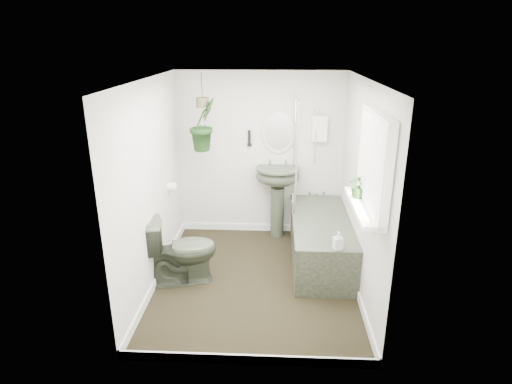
{
  "coord_description": "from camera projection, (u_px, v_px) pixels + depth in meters",
  "views": [
    {
      "loc": [
        0.22,
        -4.39,
        2.68
      ],
      "look_at": [
        0.0,
        0.15,
        1.05
      ],
      "focal_mm": 30.0,
      "sensor_mm": 36.0,
      "label": 1
    }
  ],
  "objects": [
    {
      "name": "skirting",
      "position": [
        255.0,
        276.0,
        5.03
      ],
      "size": [
        2.3,
        2.8,
        0.1
      ],
      "primitive_type": "cube",
      "color": "white",
      "rests_on": "floor"
    },
    {
      "name": "soap_bottle",
      "position": [
        338.0,
        241.0,
        4.51
      ],
      "size": [
        0.11,
        0.11,
        0.2
      ],
      "primitive_type": "imported",
      "rotation": [
        0.0,
        0.0,
        0.27
      ],
      "color": "black",
      "rests_on": "bathtub"
    },
    {
      "name": "window_blinds",
      "position": [
        369.0,
        163.0,
        3.79
      ],
      "size": [
        0.01,
        0.86,
        0.76
      ],
      "primitive_type": "cube",
      "color": "white",
      "rests_on": "wall_right"
    },
    {
      "name": "toilet_roll_holder",
      "position": [
        172.0,
        187.0,
        5.45
      ],
      "size": [
        0.11,
        0.11,
        0.11
      ],
      "primitive_type": "cylinder",
      "rotation": [
        0.0,
        1.57,
        0.0
      ],
      "color": "white",
      "rests_on": "wall_left"
    },
    {
      "name": "sill_plant",
      "position": [
        359.0,
        186.0,
        4.06
      ],
      "size": [
        0.23,
        0.2,
        0.24
      ],
      "primitive_type": "imported",
      "rotation": [
        0.0,
        0.0,
        -0.09
      ],
      "color": "black",
      "rests_on": "window_sill"
    },
    {
      "name": "wall_left",
      "position": [
        150.0,
        186.0,
        4.71
      ],
      "size": [
        0.02,
        2.8,
        2.3
      ],
      "primitive_type": "cube",
      "color": "silver",
      "rests_on": "ground"
    },
    {
      "name": "ceiling",
      "position": [
        255.0,
        78.0,
        4.27
      ],
      "size": [
        2.3,
        2.8,
        0.02
      ],
      "primitive_type": "cube",
      "color": "white",
      "rests_on": "ground"
    },
    {
      "name": "bathtub",
      "position": [
        321.0,
        240.0,
        5.38
      ],
      "size": [
        0.72,
        1.72,
        0.58
      ],
      "primitive_type": null,
      "color": "#3A4131",
      "rests_on": "floor"
    },
    {
      "name": "wall_right",
      "position": [
        363.0,
        190.0,
        4.61
      ],
      "size": [
        0.02,
        2.8,
        2.3
      ],
      "primitive_type": "cube",
      "color": "silver",
      "rests_on": "ground"
    },
    {
      "name": "toilet",
      "position": [
        181.0,
        250.0,
        4.9
      ],
      "size": [
        0.88,
        0.63,
        0.8
      ],
      "primitive_type": "imported",
      "rotation": [
        0.0,
        0.0,
        1.82
      ],
      "color": "#3A4131",
      "rests_on": "floor"
    },
    {
      "name": "oval_mirror",
      "position": [
        279.0,
        131.0,
        5.82
      ],
      "size": [
        0.46,
        0.03,
        0.62
      ],
      "primitive_type": "ellipsoid",
      "color": "beige",
      "rests_on": "wall_back"
    },
    {
      "name": "pedestal_sink",
      "position": [
        277.0,
        202.0,
        6.03
      ],
      "size": [
        0.62,
        0.53,
        1.03
      ],
      "primitive_type": null,
      "rotation": [
        0.0,
        0.0,
        0.03
      ],
      "color": "#3A4131",
      "rests_on": "floor"
    },
    {
      "name": "window_sill",
      "position": [
        362.0,
        207.0,
        3.93
      ],
      "size": [
        0.18,
        1.0,
        0.04
      ],
      "primitive_type": "cube",
      "color": "white",
      "rests_on": "wall_right"
    },
    {
      "name": "shower_box",
      "position": [
        320.0,
        128.0,
        5.75
      ],
      "size": [
        0.2,
        0.1,
        0.35
      ],
      "primitive_type": "cube",
      "color": "white",
      "rests_on": "wall_back"
    },
    {
      "name": "bath_screen",
      "position": [
        295.0,
        154.0,
        5.52
      ],
      "size": [
        0.04,
        0.72,
        1.4
      ],
      "primitive_type": null,
      "color": "silver",
      "rests_on": "bathtub"
    },
    {
      "name": "wall_front",
      "position": [
        246.0,
        247.0,
        3.33
      ],
      "size": [
        2.3,
        0.02,
        2.3
      ],
      "primitive_type": "cube",
      "color": "silver",
      "rests_on": "ground"
    },
    {
      "name": "wall_sconce",
      "position": [
        249.0,
        138.0,
        5.86
      ],
      "size": [
        0.04,
        0.04,
        0.22
      ],
      "primitive_type": "cylinder",
      "color": "black",
      "rests_on": "wall_back"
    },
    {
      "name": "wall_back",
      "position": [
        260.0,
        155.0,
        5.98
      ],
      "size": [
        2.3,
        0.02,
        2.3
      ],
      "primitive_type": "cube",
      "color": "silver",
      "rests_on": "ground"
    },
    {
      "name": "hanging_plant",
      "position": [
        203.0,
        124.0,
        5.42
      ],
      "size": [
        0.46,
        0.48,
        0.67
      ],
      "primitive_type": "imported",
      "rotation": [
        0.0,
        0.0,
        0.92
      ],
      "color": "black",
      "rests_on": "ceiling"
    },
    {
      "name": "window_recess",
      "position": [
        374.0,
        163.0,
        3.78
      ],
      "size": [
        0.08,
        1.0,
        0.9
      ],
      "primitive_type": "cube",
      "color": "white",
      "rests_on": "wall_right"
    },
    {
      "name": "hanging_pot",
      "position": [
        202.0,
        102.0,
        5.32
      ],
      "size": [
        0.16,
        0.16,
        0.12
      ],
      "primitive_type": "cylinder",
      "color": "#4B412C",
      "rests_on": "ceiling"
    },
    {
      "name": "floor",
      "position": [
        255.0,
        281.0,
        5.05
      ],
      "size": [
        2.3,
        2.8,
        0.02
      ],
      "primitive_type": "cube",
      "color": "black",
      "rests_on": "ground"
    }
  ]
}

